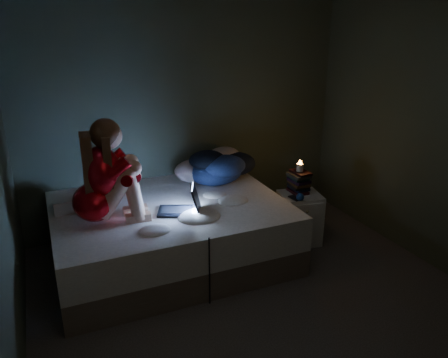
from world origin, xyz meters
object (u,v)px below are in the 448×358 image
laptop (178,199)px  candle (300,169)px  bed (171,232)px  nightstand (299,218)px  phone (297,199)px  woman (91,173)px

laptop → candle: laptop is taller
bed → nightstand: 1.35m
bed → phone: (1.24, -0.27, 0.25)m
bed → woman: size_ratio=2.36×
bed → candle: candle is taller
woman → candle: (2.05, 0.03, -0.25)m
candle → phone: (-0.12, -0.17, -0.25)m
bed → laptop: laptop is taller
woman → phone: woman is taller
nightstand → candle: 0.53m
woman → nightstand: 2.17m
woman → nightstand: size_ratio=1.68×
nightstand → phone: (-0.10, -0.10, 0.28)m
bed → laptop: size_ratio=5.69×
bed → laptop: 0.47m
laptop → woman: bearing=-164.0°
candle → phone: 0.32m
woman → laptop: woman is taller
bed → phone: 1.30m
bed → phone: bed is taller
woman → candle: size_ratio=11.29×
candle → phone: size_ratio=0.57×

